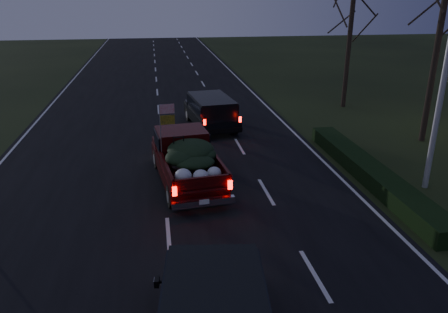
{
  "coord_description": "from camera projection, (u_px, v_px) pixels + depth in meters",
  "views": [
    {
      "loc": [
        -0.15,
        -11.33,
        6.75
      ],
      "look_at": [
        2.13,
        2.93,
        1.3
      ],
      "focal_mm": 35.0,
      "sensor_mm": 36.0,
      "label": 1
    }
  ],
  "objects": [
    {
      "name": "bare_tree_far",
      "position": [
        351.0,
        20.0,
        25.66
      ],
      "size": [
        3.6,
        3.6,
        7.0
      ],
      "color": "black",
      "rests_on": "ground"
    },
    {
      "name": "lead_suv",
      "position": [
        211.0,
        109.0,
        22.84
      ],
      "size": [
        2.51,
        4.91,
        1.35
      ],
      "rotation": [
        0.0,
        0.0,
        0.12
      ],
      "color": "black",
      "rests_on": "ground"
    },
    {
      "name": "pickup_truck",
      "position": [
        186.0,
        157.0,
        16.21
      ],
      "size": [
        2.56,
        5.39,
        2.73
      ],
      "rotation": [
        0.0,
        0.0,
        0.11
      ],
      "color": "#3B0808",
      "rests_on": "ground"
    },
    {
      "name": "road_asphalt",
      "position": [
        168.0,
        236.0,
        12.86
      ],
      "size": [
        14.0,
        120.0,
        0.02
      ],
      "primitive_type": "cube",
      "color": "black",
      "rests_on": "ground"
    },
    {
      "name": "bare_tree_mid",
      "position": [
        445.0,
        2.0,
        18.94
      ],
      "size": [
        3.6,
        3.6,
        8.5
      ],
      "color": "black",
      "rests_on": "ground"
    },
    {
      "name": "hedge_row",
      "position": [
        370.0,
        172.0,
        16.69
      ],
      "size": [
        1.0,
        10.0,
        0.6
      ],
      "primitive_type": "cube",
      "color": "black",
      "rests_on": "ground"
    },
    {
      "name": "ground",
      "position": [
        168.0,
        236.0,
        12.87
      ],
      "size": [
        120.0,
        120.0,
        0.0
      ],
      "primitive_type": "plane",
      "color": "black",
      "rests_on": "ground"
    }
  ]
}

